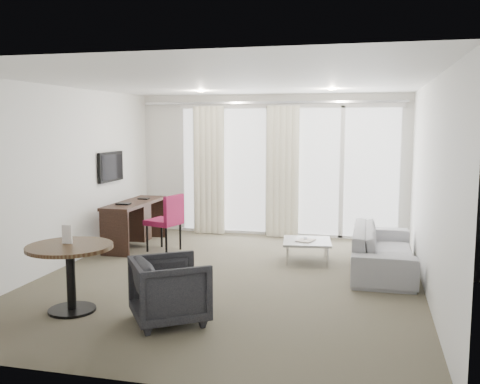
% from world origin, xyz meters
% --- Properties ---
extents(floor, '(5.00, 6.00, 0.00)m').
position_xyz_m(floor, '(0.00, 0.00, 0.00)').
color(floor, brown).
rests_on(floor, ground).
extents(ceiling, '(5.00, 6.00, 0.00)m').
position_xyz_m(ceiling, '(0.00, 0.00, 2.60)').
color(ceiling, white).
rests_on(ceiling, ground).
extents(wall_left, '(0.00, 6.00, 2.60)m').
position_xyz_m(wall_left, '(-2.50, 0.00, 1.30)').
color(wall_left, silver).
rests_on(wall_left, ground).
extents(wall_right, '(0.00, 6.00, 2.60)m').
position_xyz_m(wall_right, '(2.50, 0.00, 1.30)').
color(wall_right, silver).
rests_on(wall_right, ground).
extents(wall_front, '(5.00, 0.00, 2.60)m').
position_xyz_m(wall_front, '(0.00, -3.00, 1.30)').
color(wall_front, silver).
rests_on(wall_front, ground).
extents(window_panel, '(4.00, 0.02, 2.38)m').
position_xyz_m(window_panel, '(0.30, 2.98, 1.20)').
color(window_panel, white).
rests_on(window_panel, ground).
extents(window_frame, '(4.10, 0.06, 2.44)m').
position_xyz_m(window_frame, '(0.30, 2.97, 1.20)').
color(window_frame, white).
rests_on(window_frame, ground).
extents(curtain_left, '(0.60, 0.20, 2.38)m').
position_xyz_m(curtain_left, '(-1.15, 2.82, 1.20)').
color(curtain_left, beige).
rests_on(curtain_left, ground).
extents(curtain_right, '(0.60, 0.20, 2.38)m').
position_xyz_m(curtain_right, '(0.25, 2.82, 1.20)').
color(curtain_right, beige).
rests_on(curtain_right, ground).
extents(curtain_track, '(4.80, 0.04, 0.04)m').
position_xyz_m(curtain_track, '(0.00, 2.82, 2.45)').
color(curtain_track, '#B2B2B7').
rests_on(curtain_track, ceiling).
extents(downlight_a, '(0.12, 0.12, 0.02)m').
position_xyz_m(downlight_a, '(-0.90, 1.60, 2.59)').
color(downlight_a, '#FFE0B2').
rests_on(downlight_a, ceiling).
extents(downlight_b, '(0.12, 0.12, 0.02)m').
position_xyz_m(downlight_b, '(1.20, 1.60, 2.59)').
color(downlight_b, '#FFE0B2').
rests_on(downlight_b, ceiling).
extents(desk, '(0.51, 1.62, 0.76)m').
position_xyz_m(desk, '(-2.06, 1.49, 0.38)').
color(desk, black).
rests_on(desk, floor).
extents(tv, '(0.05, 0.80, 0.50)m').
position_xyz_m(tv, '(-2.46, 1.45, 1.35)').
color(tv, black).
rests_on(tv, wall_left).
extents(desk_chair, '(0.62, 0.59, 0.94)m').
position_xyz_m(desk_chair, '(-1.46, 1.29, 0.47)').
color(desk_chair, maroon).
rests_on(desk_chair, floor).
extents(round_table, '(1.24, 1.24, 0.75)m').
position_xyz_m(round_table, '(-1.37, -1.64, 0.37)').
color(round_table, '#392716').
rests_on(round_table, floor).
extents(menu_card, '(0.11, 0.02, 0.21)m').
position_xyz_m(menu_card, '(-1.43, -1.58, 0.72)').
color(menu_card, white).
rests_on(menu_card, round_table).
extents(tub_armchair, '(1.03, 1.03, 0.68)m').
position_xyz_m(tub_armchair, '(-0.19, -1.67, 0.34)').
color(tub_armchair, black).
rests_on(tub_armchair, floor).
extents(coffee_table, '(0.80, 0.80, 0.32)m').
position_xyz_m(coffee_table, '(0.90, 1.17, 0.16)').
color(coffee_table, gray).
rests_on(coffee_table, floor).
extents(remote, '(0.07, 0.16, 0.02)m').
position_xyz_m(remote, '(0.87, 1.24, 0.36)').
color(remote, black).
rests_on(remote, coffee_table).
extents(magazine, '(0.27, 0.31, 0.01)m').
position_xyz_m(magazine, '(0.89, 1.13, 0.36)').
color(magazine, gray).
rests_on(magazine, coffee_table).
extents(sofa, '(0.83, 2.11, 0.62)m').
position_xyz_m(sofa, '(2.01, 0.91, 0.31)').
color(sofa, gray).
rests_on(sofa, floor).
extents(terrace_slab, '(5.60, 3.00, 0.12)m').
position_xyz_m(terrace_slab, '(0.30, 4.50, -0.06)').
color(terrace_slab, '#4D4D50').
rests_on(terrace_slab, ground).
extents(rattan_chair_a, '(0.63, 0.63, 0.91)m').
position_xyz_m(rattan_chair_a, '(1.23, 4.00, 0.45)').
color(rattan_chair_a, '#523821').
rests_on(rattan_chair_a, terrace_slab).
extents(rattan_chair_b, '(0.82, 0.82, 0.91)m').
position_xyz_m(rattan_chair_b, '(1.92, 4.22, 0.46)').
color(rattan_chair_b, '#523821').
rests_on(rattan_chair_b, terrace_slab).
extents(rattan_table, '(0.73, 0.73, 0.55)m').
position_xyz_m(rattan_table, '(1.58, 3.97, 0.28)').
color(rattan_table, '#523821').
rests_on(rattan_table, terrace_slab).
extents(balustrade, '(5.50, 0.06, 1.05)m').
position_xyz_m(balustrade, '(0.30, 5.95, 0.50)').
color(balustrade, '#B2B2B7').
rests_on(balustrade, terrace_slab).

